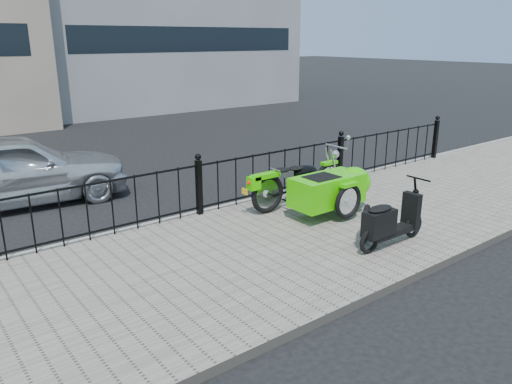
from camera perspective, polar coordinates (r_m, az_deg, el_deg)
ground at (r=7.80m, az=-1.36°, el=-5.89°), size 120.00×120.00×0.00m
sidewalk at (r=7.41m, az=0.95°, el=-6.66°), size 30.00×3.80×0.12m
curb at (r=8.90m, az=-6.88°, el=-2.61°), size 30.00×0.10×0.12m
iron_fence at (r=8.62m, az=-6.52°, el=0.43°), size 14.11×0.11×1.08m
motorcycle_sidecar at (r=8.76m, az=8.31°, el=0.69°), size 2.28×1.48×0.98m
scooter at (r=7.51m, az=14.96°, el=-3.40°), size 1.41×0.41×0.95m
spare_tire at (r=7.63m, az=12.43°, el=-3.52°), size 0.53×0.39×0.58m
sedan_car at (r=10.42m, az=-25.82°, el=2.33°), size 4.19×2.01×1.38m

